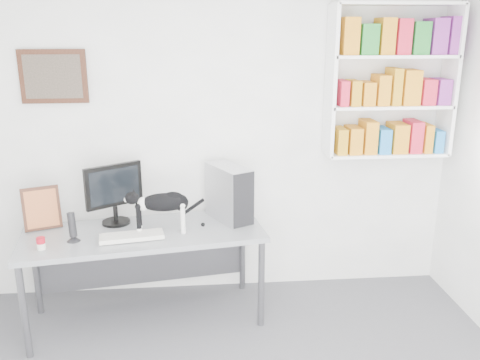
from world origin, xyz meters
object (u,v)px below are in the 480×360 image
at_px(soup_can, 41,243).
at_px(monitor, 114,194).
at_px(bookshelf, 391,81).
at_px(desk, 146,276).
at_px(leaning_print, 41,207).
at_px(speaker, 72,227).
at_px(pc_tower, 229,193).
at_px(keyboard, 132,236).
at_px(cat, 163,212).

bearing_deg(soup_can, monitor, 45.30).
bearing_deg(monitor, bookshelf, -27.99).
xyz_separation_m(desk, monitor, (-0.23, 0.19, 0.63)).
bearing_deg(desk, leaning_print, 161.81).
bearing_deg(speaker, pc_tower, -9.81).
xyz_separation_m(desk, leaning_print, (-0.78, 0.13, 0.55)).
bearing_deg(pc_tower, desk, 170.54).
height_order(desk, speaker, speaker).
bearing_deg(keyboard, cat, 13.22).
height_order(monitor, keyboard, monitor).
height_order(bookshelf, desk, bookshelf).
bearing_deg(cat, speaker, -171.19).
xyz_separation_m(desk, cat, (0.16, -0.04, 0.55)).
distance_m(monitor, keyboard, 0.43).
height_order(desk, keyboard, keyboard).
xyz_separation_m(bookshelf, desk, (-2.02, -0.37, -1.47)).
height_order(monitor, speaker, monitor).
xyz_separation_m(pc_tower, cat, (-0.52, -0.25, -0.06)).
bearing_deg(keyboard, pc_tower, 15.47).
xyz_separation_m(keyboard, leaning_print, (-0.71, 0.27, 0.16)).
bearing_deg(soup_can, bookshelf, 13.27).
xyz_separation_m(monitor, cat, (0.39, -0.23, -0.08)).
height_order(bookshelf, cat, bookshelf).
relative_size(desk, keyboard, 3.90).
xyz_separation_m(keyboard, soup_can, (-0.62, -0.14, 0.03)).
bearing_deg(speaker, soup_can, -173.93).
distance_m(desk, soup_can, 0.85).
distance_m(keyboard, pc_tower, 0.85).
distance_m(desk, monitor, 0.70).
distance_m(bookshelf, keyboard, 2.40).
bearing_deg(pc_tower, cat, 178.79).
bearing_deg(keyboard, monitor, 106.66).
height_order(monitor, pc_tower, monitor).
distance_m(monitor, cat, 0.46).
relative_size(monitor, pc_tower, 1.12).
height_order(keyboard, speaker, speaker).
bearing_deg(desk, cat, -22.19).
bearing_deg(pc_tower, soup_can, 172.41).
xyz_separation_m(keyboard, speaker, (-0.42, -0.01, 0.10)).
xyz_separation_m(desk, keyboard, (-0.07, -0.13, 0.40)).
relative_size(speaker, soup_can, 2.59).
relative_size(monitor, keyboard, 1.06).
xyz_separation_m(bookshelf, leaning_print, (-2.80, -0.24, -0.91)).
height_order(keyboard, soup_can, soup_can).
distance_m(desk, leaning_print, 0.97).
height_order(pc_tower, cat, pc_tower).
bearing_deg(keyboard, bookshelf, 4.00).
bearing_deg(leaning_print, speaker, -64.12).
distance_m(keyboard, soup_can, 0.63).
height_order(speaker, soup_can, speaker).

